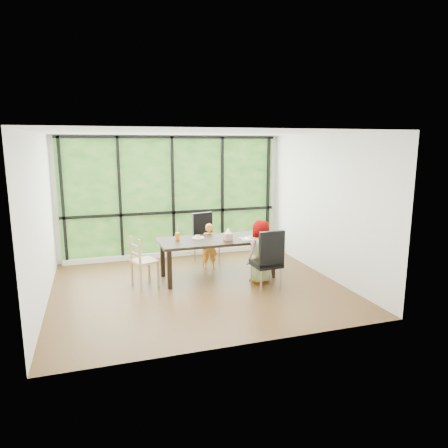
% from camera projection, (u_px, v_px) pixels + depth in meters
% --- Properties ---
extents(ground, '(5.00, 5.00, 0.00)m').
position_uv_depth(ground, '(198.00, 287.00, 7.32)').
color(ground, black).
rests_on(ground, ground).
extents(back_wall, '(5.00, 0.00, 5.00)m').
position_uv_depth(back_wall, '(173.00, 197.00, 9.16)').
color(back_wall, silver).
rests_on(back_wall, ground).
extents(foliage_backdrop, '(4.80, 0.02, 2.65)m').
position_uv_depth(foliage_backdrop, '(173.00, 197.00, 9.14)').
color(foliage_backdrop, '#184B15').
rests_on(foliage_backdrop, back_wall).
extents(window_mullions, '(4.80, 0.06, 2.65)m').
position_uv_depth(window_mullions, '(173.00, 197.00, 9.10)').
color(window_mullions, black).
rests_on(window_mullions, back_wall).
extents(window_sill, '(4.80, 0.12, 0.10)m').
position_uv_depth(window_sill, '(175.00, 254.00, 9.32)').
color(window_sill, silver).
rests_on(window_sill, ground).
extents(dining_table, '(2.22, 1.01, 0.75)m').
position_uv_depth(dining_table, '(217.00, 258.00, 7.79)').
color(dining_table, black).
rests_on(dining_table, ground).
extents(chair_window_leather, '(0.55, 0.55, 1.08)m').
position_uv_depth(chair_window_leather, '(207.00, 239.00, 8.60)').
color(chair_window_leather, black).
rests_on(chair_window_leather, ground).
extents(chair_interior_leather, '(0.49, 0.49, 1.08)m').
position_uv_depth(chair_interior_leather, '(266.00, 259.00, 7.12)').
color(chair_interior_leather, black).
rests_on(chair_interior_leather, ground).
extents(chair_end_beech, '(0.52, 0.53, 0.90)m').
position_uv_depth(chair_end_beech, '(145.00, 261.00, 7.33)').
color(chair_end_beech, tan).
rests_on(chair_end_beech, ground).
extents(child_toddler, '(0.40, 0.33, 0.94)m').
position_uv_depth(child_toddler, '(209.00, 246.00, 8.29)').
color(child_toddler, orange).
rests_on(child_toddler, ground).
extents(child_older, '(0.67, 0.56, 1.16)m').
position_uv_depth(child_older, '(259.00, 252.00, 7.46)').
color(child_older, slate).
rests_on(child_older, ground).
extents(placemat, '(0.43, 0.32, 0.01)m').
position_uv_depth(placemat, '(252.00, 239.00, 7.73)').
color(placemat, tan).
rests_on(placemat, dining_table).
extents(plate_far, '(0.24, 0.24, 0.01)m').
position_uv_depth(plate_far, '(198.00, 238.00, 7.78)').
color(plate_far, white).
rests_on(plate_far, dining_table).
extents(plate_near, '(0.27, 0.27, 0.02)m').
position_uv_depth(plate_near, '(251.00, 239.00, 7.71)').
color(plate_near, white).
rests_on(plate_near, dining_table).
extents(orange_cup, '(0.08, 0.08, 0.13)m').
position_uv_depth(orange_cup, '(177.00, 236.00, 7.67)').
color(orange_cup, orange).
rests_on(orange_cup, dining_table).
extents(green_cup, '(0.07, 0.07, 0.12)m').
position_uv_depth(green_cup, '(266.00, 236.00, 7.70)').
color(green_cup, green).
rests_on(green_cup, dining_table).
extents(white_mug, '(0.08, 0.08, 0.08)m').
position_uv_depth(white_mug, '(265.00, 233.00, 8.02)').
color(white_mug, white).
rests_on(white_mug, dining_table).
extents(tissue_box, '(0.15, 0.15, 0.12)m').
position_uv_depth(tissue_box, '(228.00, 237.00, 7.63)').
color(tissue_box, tan).
rests_on(tissue_box, dining_table).
extents(crepe_rolls_far, '(0.10, 0.12, 0.04)m').
position_uv_depth(crepe_rolls_far, '(198.00, 236.00, 7.77)').
color(crepe_rolls_far, tan).
rests_on(crepe_rolls_far, plate_far).
extents(crepe_rolls_near, '(0.10, 0.12, 0.04)m').
position_uv_depth(crepe_rolls_near, '(251.00, 237.00, 7.71)').
color(crepe_rolls_near, tan).
rests_on(crepe_rolls_near, plate_near).
extents(straw_white, '(0.01, 0.04, 0.20)m').
position_uv_depth(straw_white, '(177.00, 231.00, 7.65)').
color(straw_white, white).
rests_on(straw_white, orange_cup).
extents(straw_pink, '(0.01, 0.04, 0.20)m').
position_uv_depth(straw_pink, '(266.00, 231.00, 7.69)').
color(straw_pink, pink).
rests_on(straw_pink, green_cup).
extents(tissue, '(0.12, 0.12, 0.11)m').
position_uv_depth(tissue, '(228.00, 230.00, 7.61)').
color(tissue, white).
rests_on(tissue, tissue_box).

